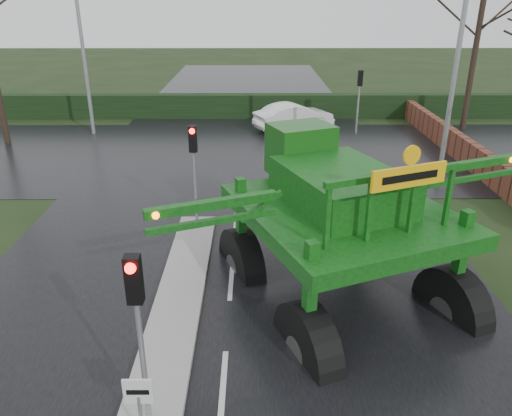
{
  "coord_description": "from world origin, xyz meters",
  "views": [
    {
      "loc": [
        0.63,
        -7.91,
        7.3
      ],
      "look_at": [
        0.69,
        4.48,
        2.0
      ],
      "focal_mm": 35.0,
      "sensor_mm": 36.0,
      "label": 1
    }
  ],
  "objects_px": {
    "street_light_right": "(453,33)",
    "traffic_signal_far": "(359,88)",
    "street_light_left_far": "(85,22)",
    "white_sedan": "(293,130)",
    "traffic_signal_mid": "(194,154)",
    "crop_sprayer": "(306,237)",
    "keep_left_sign": "(139,400)",
    "traffic_signal_near": "(137,307)"
  },
  "relations": [
    {
      "from": "street_light_right",
      "to": "traffic_signal_far",
      "type": "bearing_deg",
      "value": 101.95
    },
    {
      "from": "street_light_left_far",
      "to": "white_sedan",
      "type": "bearing_deg",
      "value": 4.31
    },
    {
      "from": "traffic_signal_mid",
      "to": "street_light_left_far",
      "type": "distance_m",
      "value": 14.68
    },
    {
      "from": "crop_sprayer",
      "to": "white_sedan",
      "type": "distance_m",
      "value": 19.76
    },
    {
      "from": "street_light_left_far",
      "to": "crop_sprayer",
      "type": "distance_m",
      "value": 21.41
    },
    {
      "from": "street_light_left_far",
      "to": "traffic_signal_far",
      "type": "bearing_deg",
      "value": 0.03
    },
    {
      "from": "keep_left_sign",
      "to": "white_sedan",
      "type": "xyz_separation_m",
      "value": [
        4.28,
        22.34,
        -1.06
      ]
    },
    {
      "from": "traffic_signal_mid",
      "to": "street_light_right",
      "type": "bearing_deg",
      "value": 25.4
    },
    {
      "from": "traffic_signal_mid",
      "to": "street_light_left_far",
      "type": "relative_size",
      "value": 0.35
    },
    {
      "from": "traffic_signal_mid",
      "to": "traffic_signal_far",
      "type": "bearing_deg",
      "value": 58.07
    },
    {
      "from": "traffic_signal_mid",
      "to": "white_sedan",
      "type": "distance_m",
      "value": 14.26
    },
    {
      "from": "white_sedan",
      "to": "crop_sprayer",
      "type": "bearing_deg",
      "value": 151.82
    },
    {
      "from": "keep_left_sign",
      "to": "crop_sprayer",
      "type": "xyz_separation_m",
      "value": [
        3.01,
        2.81,
        1.64
      ]
    },
    {
      "from": "keep_left_sign",
      "to": "traffic_signal_near",
      "type": "relative_size",
      "value": 0.38
    },
    {
      "from": "street_light_right",
      "to": "street_light_left_far",
      "type": "distance_m",
      "value": 18.24
    },
    {
      "from": "traffic_signal_mid",
      "to": "traffic_signal_far",
      "type": "relative_size",
      "value": 1.0
    },
    {
      "from": "keep_left_sign",
      "to": "traffic_signal_far",
      "type": "distance_m",
      "value": 22.93
    },
    {
      "from": "street_light_right",
      "to": "street_light_left_far",
      "type": "xyz_separation_m",
      "value": [
        -16.39,
        8.0,
        0.0
      ]
    },
    {
      "from": "keep_left_sign",
      "to": "crop_sprayer",
      "type": "height_order",
      "value": "crop_sprayer"
    },
    {
      "from": "street_light_right",
      "to": "traffic_signal_near",
      "type": "bearing_deg",
      "value": -126.13
    },
    {
      "from": "traffic_signal_mid",
      "to": "crop_sprayer",
      "type": "xyz_separation_m",
      "value": [
        3.01,
        -6.18,
        0.11
      ]
    },
    {
      "from": "traffic_signal_mid",
      "to": "street_light_left_far",
      "type": "height_order",
      "value": "street_light_left_far"
    },
    {
      "from": "keep_left_sign",
      "to": "traffic_signal_mid",
      "type": "relative_size",
      "value": 0.38
    },
    {
      "from": "traffic_signal_far",
      "to": "street_light_left_far",
      "type": "bearing_deg",
      "value": 0.03
    },
    {
      "from": "traffic_signal_mid",
      "to": "traffic_signal_far",
      "type": "height_order",
      "value": "same"
    },
    {
      "from": "traffic_signal_near",
      "to": "traffic_signal_far",
      "type": "distance_m",
      "value": 22.42
    },
    {
      "from": "street_light_right",
      "to": "crop_sprayer",
      "type": "height_order",
      "value": "street_light_right"
    },
    {
      "from": "traffic_signal_mid",
      "to": "white_sedan",
      "type": "xyz_separation_m",
      "value": [
        4.28,
        13.35,
        -2.59
      ]
    },
    {
      "from": "keep_left_sign",
      "to": "crop_sprayer",
      "type": "bearing_deg",
      "value": 43.01
    },
    {
      "from": "traffic_signal_near",
      "to": "traffic_signal_far",
      "type": "bearing_deg",
      "value": 69.64
    },
    {
      "from": "traffic_signal_far",
      "to": "white_sedan",
      "type": "bearing_deg",
      "value": -13.33
    },
    {
      "from": "street_light_left_far",
      "to": "white_sedan",
      "type": "xyz_separation_m",
      "value": [
        11.18,
        0.84,
        -5.99
      ]
    },
    {
      "from": "street_light_left_far",
      "to": "keep_left_sign",
      "type": "bearing_deg",
      "value": -72.22
    },
    {
      "from": "white_sedan",
      "to": "street_light_left_far",
      "type": "bearing_deg",
      "value": 69.85
    },
    {
      "from": "traffic_signal_far",
      "to": "street_light_right",
      "type": "distance_m",
      "value": 8.86
    },
    {
      "from": "keep_left_sign",
      "to": "traffic_signal_mid",
      "type": "height_order",
      "value": "traffic_signal_mid"
    },
    {
      "from": "traffic_signal_near",
      "to": "crop_sprayer",
      "type": "bearing_deg",
      "value": 37.58
    },
    {
      "from": "traffic_signal_far",
      "to": "white_sedan",
      "type": "xyz_separation_m",
      "value": [
        -3.52,
        0.83,
        -2.59
      ]
    },
    {
      "from": "street_light_left_far",
      "to": "crop_sprayer",
      "type": "relative_size",
      "value": 1.05
    },
    {
      "from": "traffic_signal_near",
      "to": "white_sedan",
      "type": "height_order",
      "value": "traffic_signal_near"
    },
    {
      "from": "traffic_signal_near",
      "to": "street_light_left_far",
      "type": "xyz_separation_m",
      "value": [
        -6.89,
        21.01,
        3.4
      ]
    },
    {
      "from": "traffic_signal_far",
      "to": "crop_sprayer",
      "type": "relative_size",
      "value": 0.37
    }
  ]
}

